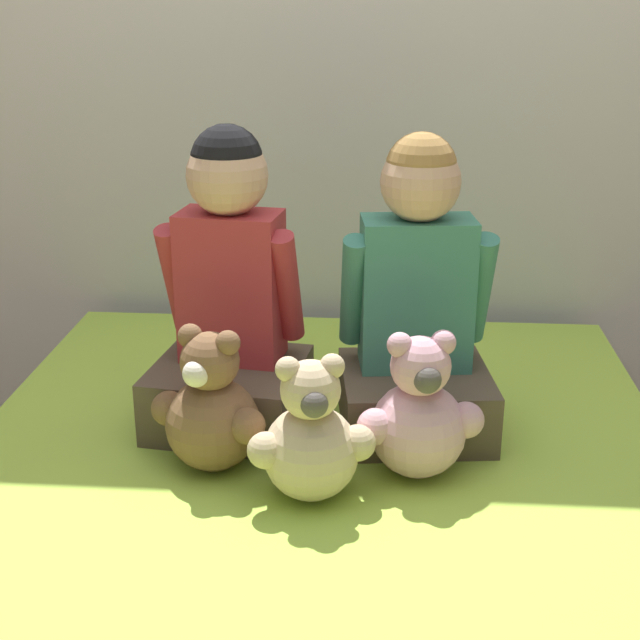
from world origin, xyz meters
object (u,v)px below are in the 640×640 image
Objects in this scene: child_on_left at (229,303)px; child_on_right at (417,310)px; bed at (314,565)px; teddy_bear_held_by_left_child at (211,410)px; teddy_bear_between_children at (311,439)px; teddy_bear_held_by_right_child at (419,416)px.

child_on_left is 0.42m from child_on_right.
child_on_right reaches higher than bed.
bed is 0.41m from teddy_bear_held_by_left_child.
child_on_right is at bearing 43.63° from teddy_bear_between_children.
bed is at bearing -43.33° from child_on_left.
teddy_bear_held_by_right_child is at bearing 21.16° from teddy_bear_held_by_left_child.
teddy_bear_between_children is (-0.21, -0.32, -0.15)m from child_on_right.
child_on_right is (0.21, 0.26, 0.49)m from bed.
child_on_left is at bearing 109.51° from teddy_bear_held_by_left_child.
child_on_right is at bearing 51.20° from bed.
teddy_bear_between_children is (0.21, -0.10, -0.01)m from teddy_bear_held_by_left_child.
child_on_right reaches higher than teddy_bear_held_by_right_child.
child_on_left is 1.02× the size of child_on_right.
teddy_bear_held_by_left_child is (-0.21, 0.04, 0.34)m from bed.
teddy_bear_held_by_right_child reaches higher than bed.
child_on_left reaches higher than child_on_right.
teddy_bear_held_by_right_child reaches higher than teddy_bear_between_children.
bed is at bearing 76.31° from teddy_bear_between_children.
teddy_bear_held_by_right_child is at bearing -19.85° from child_on_left.
teddy_bear_held_by_left_child reaches higher than bed.
child_on_right is 2.14× the size of teddy_bear_held_by_left_child.
teddy_bear_held_by_left_child is 0.24m from teddy_bear_between_children.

